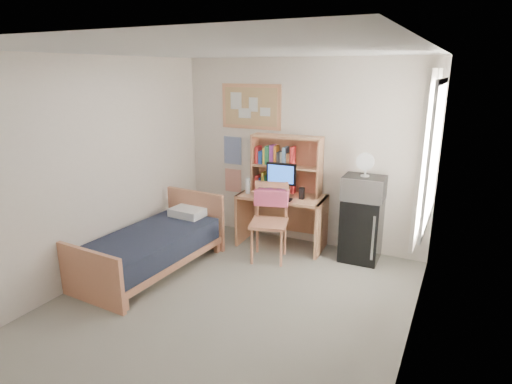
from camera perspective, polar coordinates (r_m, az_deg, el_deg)
The scene contains 26 objects.
floor at distance 4.74m, azimuth -3.82°, elevation -15.07°, with size 3.60×4.20×0.02m, color gray.
ceiling at distance 4.07m, azimuth -4.53°, elevation 18.27°, with size 3.60×4.20×0.02m, color silver.
wall_back at distance 6.07m, azimuth 6.02°, elevation 5.15°, with size 3.60×0.04×2.60m, color white.
wall_front at distance 2.75m, azimuth -27.36°, elevation -10.37°, with size 3.60×0.04×2.60m, color white.
wall_left at distance 5.34m, azimuth -21.03°, elevation 2.66°, with size 0.04×4.20×2.60m, color white.
wall_right at distance 3.68m, azimuth 20.80°, elevation -3.08°, with size 0.04×4.20×2.60m, color white.
window_unit at distance 4.77m, azimuth 22.19°, elevation 4.73°, with size 0.10×1.40×1.70m, color white.
curtain_left at distance 4.38m, azimuth 21.34°, elevation 3.90°, with size 0.04×0.55×1.70m, color white.
curtain_right at distance 5.17m, azimuth 22.26°, elevation 5.51°, with size 0.04×0.55×1.70m, color white.
bulletin_board at distance 6.29m, azimuth -0.66°, elevation 11.32°, with size 0.94×0.03×0.64m, color tan.
poster_wave at distance 6.53m, azimuth -3.13°, elevation 5.54°, with size 0.30×0.01×0.42m, color #244091.
poster_japan at distance 6.63m, azimuth -3.06°, elevation 1.55°, with size 0.28×0.01×0.36m, color #D74725.
desk at distance 6.08m, azimuth 3.45°, elevation -3.83°, with size 1.20×0.60×0.75m, color tan.
desk_chair at distance 5.58m, azimuth 1.74°, elevation -4.12°, with size 0.51×0.51×1.03m, color tan.
mini_fridge at distance 5.80m, azimuth 13.87°, elevation -4.83°, with size 0.49×0.49×0.84m, color black.
bed at distance 5.53m, azimuth -13.80°, elevation -7.78°, with size 0.90×1.80×0.49m, color #191E2E.
hutch at distance 6.00m, azimuth 4.07°, elevation 3.67°, with size 1.00×0.25×0.81m, color tan.
monitor at distance 5.85m, azimuth 3.35°, elevation 1.51°, with size 0.42×0.03×0.45m, color black.
keyboard at distance 5.78m, azimuth 2.84°, elevation -0.86°, with size 0.41×0.13×0.02m, color black.
speaker_left at distance 5.99m, azimuth 0.63°, elevation 0.51°, with size 0.07×0.07×0.17m, color black.
speaker_right at distance 5.80m, azimuth 6.11°, elevation -0.18°, with size 0.07×0.07×0.16m, color black.
water_bottle at distance 6.02m, azimuth -1.10°, elevation 0.84°, with size 0.07×0.07×0.22m, color white.
hoodie at distance 5.68m, azimuth 2.08°, elevation -0.75°, with size 0.45×0.14×0.22m, color #E6577D.
microwave at distance 5.61m, azimuth 14.21°, elevation 0.54°, with size 0.52×0.40×0.30m, color #B9B9BE.
desk_fan at distance 5.54m, azimuth 14.41°, elevation 3.41°, with size 0.22×0.22×0.28m, color white.
pillow at distance 5.95m, azimuth -9.09°, elevation -2.68°, with size 0.45×0.32×0.11m, color white.
Camera 1 is at (2.08, -3.49, 2.44)m, focal length 30.00 mm.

